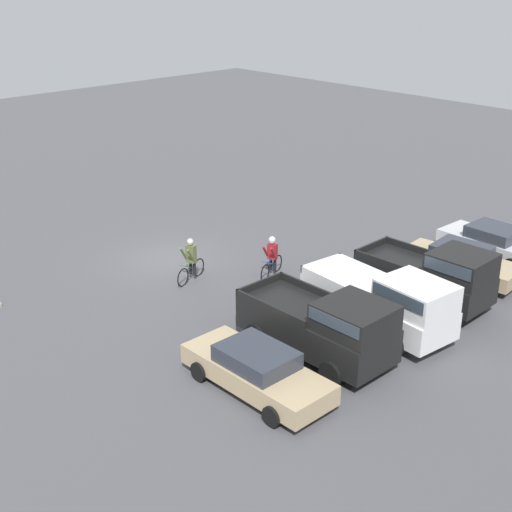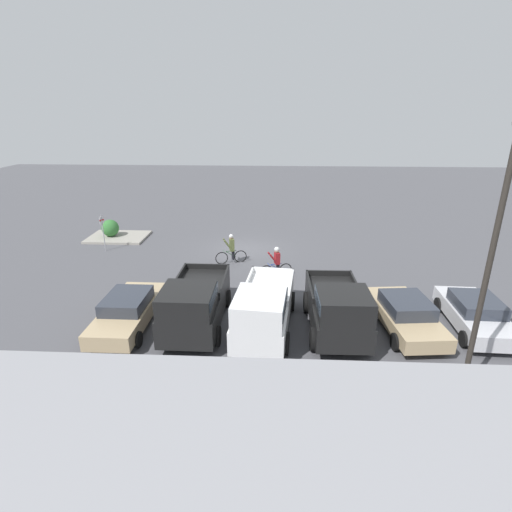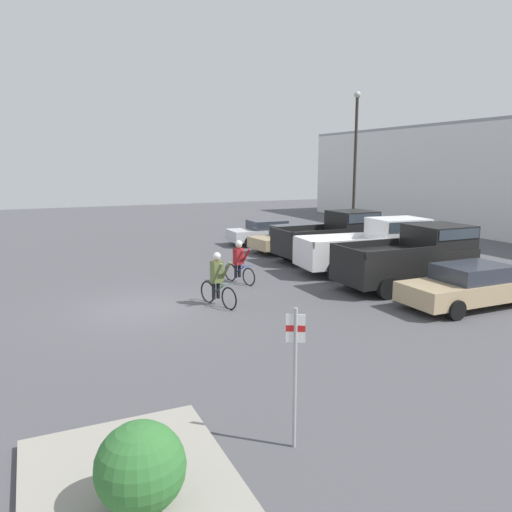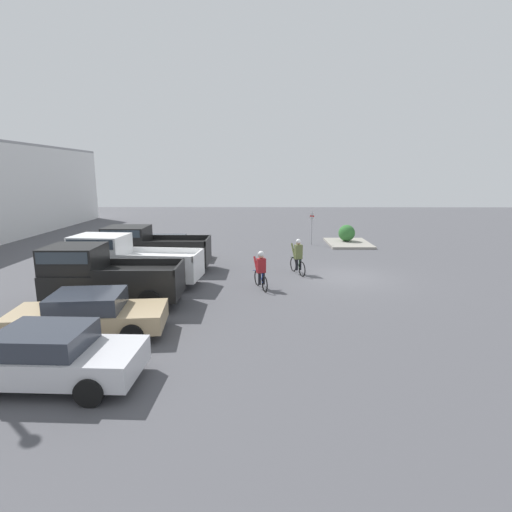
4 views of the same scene
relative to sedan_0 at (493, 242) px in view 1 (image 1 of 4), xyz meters
name	(u,v)px [view 1 (image 1 of 4)]	position (x,y,z in m)	size (l,w,h in m)	color
ground_plane	(169,259)	(9.90, -9.16, -0.69)	(80.00, 80.00, 0.00)	#4C4C51
sedan_0	(493,242)	(0.00, 0.00, 0.00)	(2.09, 4.42, 1.36)	silver
sedan_1	(461,261)	(2.80, 0.19, 0.00)	(2.35, 4.68, 1.36)	tan
pickup_truck_0	(435,275)	(5.59, 0.80, 0.50)	(2.31, 4.84, 2.29)	black
pickup_truck_1	(388,301)	(8.45, 0.88, 0.46)	(2.56, 5.67, 2.22)	white
pickup_truck_2	(325,325)	(11.20, 0.56, 0.46)	(2.33, 5.14, 2.25)	black
sedan_2	(257,370)	(14.00, 0.43, 0.00)	(1.98, 4.79, 1.36)	tan
cyclist_0	(191,260)	(10.55, -6.86, 0.18)	(1.77, 0.65, 1.76)	black
cyclist_1	(272,255)	(7.97, -5.04, 0.16)	(1.70, 0.64, 1.66)	black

